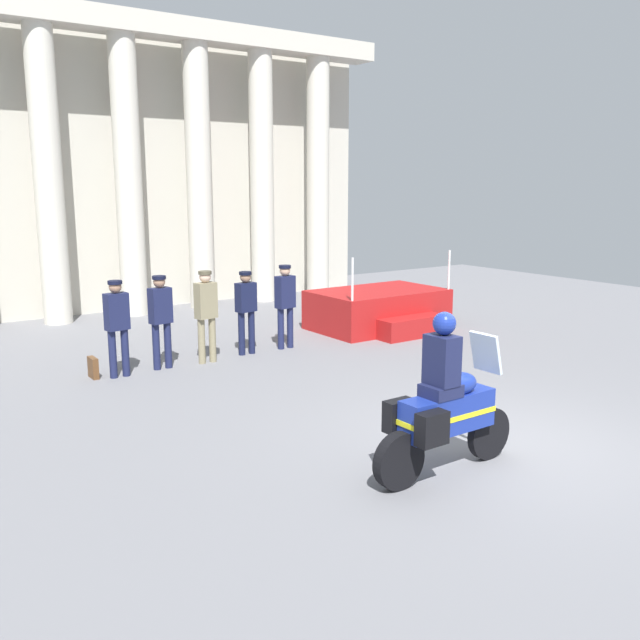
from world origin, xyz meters
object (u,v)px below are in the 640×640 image
object	(u,v)px
reviewing_stand	(380,310)
officer_in_row_3	(246,306)
officer_in_row_1	(161,314)
officer_in_row_2	(206,309)
briefcase_on_ground	(93,368)
motorcycle_with_rider	(443,408)
officer_in_row_0	(117,321)
officer_in_row_4	(285,300)

from	to	relation	value
reviewing_stand	officer_in_row_3	bearing A→B (deg)	-174.08
officer_in_row_1	officer_in_row_2	size ratio (longest dim) A/B	0.98
officer_in_row_1	briefcase_on_ground	distance (m)	1.46
officer_in_row_3	motorcycle_with_rider	world-z (taller)	motorcycle_with_rider
officer_in_row_2	officer_in_row_3	xyz separation A→B (m)	(0.92, 0.15, -0.05)
officer_in_row_0	officer_in_row_3	xyz separation A→B (m)	(2.58, 0.17, -0.03)
officer_in_row_0	officer_in_row_2	world-z (taller)	officer_in_row_2
officer_in_row_2	officer_in_row_3	distance (m)	0.93
reviewing_stand	motorcycle_with_rider	world-z (taller)	motorcycle_with_rider
officer_in_row_1	officer_in_row_3	world-z (taller)	officer_in_row_1
officer_in_row_0	officer_in_row_1	distance (m)	0.82
officer_in_row_2	briefcase_on_ground	size ratio (longest dim) A/B	4.76
reviewing_stand	briefcase_on_ground	distance (m)	6.67
officer_in_row_1	officer_in_row_2	bearing A→B (deg)	166.81
officer_in_row_1	officer_in_row_4	world-z (taller)	officer_in_row_4
officer_in_row_1	briefcase_on_ground	bearing A→B (deg)	-13.45
officer_in_row_3	officer_in_row_4	world-z (taller)	officer_in_row_4
officer_in_row_1	officer_in_row_2	world-z (taller)	officer_in_row_2
reviewing_stand	briefcase_on_ground	size ratio (longest dim) A/B	8.18
motorcycle_with_rider	officer_in_row_1	bearing A→B (deg)	96.76
briefcase_on_ground	reviewing_stand	bearing A→B (deg)	3.06
officer_in_row_1	briefcase_on_ground	xyz separation A→B (m)	(-1.21, 0.11, -0.81)
motorcycle_with_rider	briefcase_on_ground	size ratio (longest dim) A/B	5.81
officer_in_row_0	briefcase_on_ground	bearing A→B (deg)	-34.65
reviewing_stand	officer_in_row_0	world-z (taller)	reviewing_stand
reviewing_stand	officer_in_row_2	xyz separation A→B (m)	(-4.59, -0.53, 0.58)
officer_in_row_3	briefcase_on_ground	xyz separation A→B (m)	(-2.98, 0.03, -0.78)
officer_in_row_4	officer_in_row_1	bearing A→B (deg)	-7.06
officer_in_row_4	reviewing_stand	bearing A→B (deg)	179.71
officer_in_row_2	officer_in_row_3	size ratio (longest dim) A/B	1.06
reviewing_stand	officer_in_row_3	xyz separation A→B (m)	(-3.68, -0.38, 0.53)
reviewing_stand	officer_in_row_4	distance (m)	2.88
reviewing_stand	briefcase_on_ground	world-z (taller)	reviewing_stand
officer_in_row_4	motorcycle_with_rider	distance (m)	6.52
reviewing_stand	officer_in_row_0	xyz separation A→B (m)	(-6.26, -0.55, 0.56)
reviewing_stand	officer_in_row_0	bearing A→B (deg)	-174.98
officer_in_row_2	motorcycle_with_rider	xyz separation A→B (m)	(-0.04, -6.12, -0.21)
officer_in_row_0	officer_in_row_2	bearing A→B (deg)	172.18
officer_in_row_2	reviewing_stand	bearing A→B (deg)	178.20
officer_in_row_3	officer_in_row_4	xyz separation A→B (m)	(0.88, -0.02, 0.04)
reviewing_stand	officer_in_row_2	distance (m)	4.66
reviewing_stand	briefcase_on_ground	xyz separation A→B (m)	(-6.66, -0.36, -0.25)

